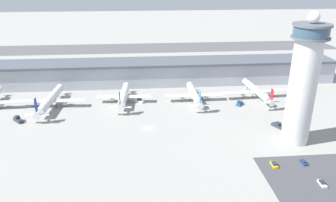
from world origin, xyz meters
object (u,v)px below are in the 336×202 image
control_tower (303,82)px  car_black_suv (322,183)px  airplane_gate_delta (194,95)px  service_truck_catering (240,103)px  airplane_gate_bravo (50,100)px  service_truck_baggage (18,120)px  airplane_gate_charlie (124,96)px  service_truck_water (139,101)px  service_truck_fuel (279,126)px  car_navy_sedan (274,165)px  airplane_gate_echo (257,91)px  car_yellow_taxi (303,162)px

control_tower → car_black_suv: control_tower is taller
airplane_gate_delta → service_truck_catering: 26.98m
airplane_gate_bravo → service_truck_baggage: size_ratio=6.77×
service_truck_baggage → control_tower: bearing=-13.3°
control_tower → airplane_gate_bravo: size_ratio=1.32×
control_tower → airplane_gate_charlie: (-80.72, 53.49, -24.53)m
control_tower → service_truck_water: (-71.85, 53.53, -27.86)m
service_truck_fuel → airplane_gate_delta: bearing=133.5°
control_tower → service_truck_fuel: size_ratio=7.12×
airplane_gate_bravo → airplane_gate_charlie: airplane_gate_bravo is taller
airplane_gate_charlie → service_truck_baggage: airplane_gate_charlie is taller
service_truck_fuel → car_navy_sedan: 36.80m
service_truck_water → airplane_gate_bravo: bearing=-176.0°
airplane_gate_bravo → service_truck_catering: (109.73, -5.45, -3.51)m
service_truck_catering → airplane_gate_echo: bearing=35.0°
service_truck_fuel → car_black_suv: service_truck_fuel is taller
service_truck_catering → service_truck_fuel: size_ratio=0.78×
airplane_gate_delta → airplane_gate_echo: bearing=2.4°
control_tower → airplane_gate_delta: control_tower is taller
service_truck_catering → car_navy_sedan: (-4.49, -64.26, -0.31)m
airplane_gate_echo → service_truck_fuel: size_ratio=5.05×
airplane_gate_bravo → airplane_gate_delta: size_ratio=1.20×
service_truck_baggage → car_navy_sedan: 128.47m
airplane_gate_delta → car_navy_sedan: 75.19m
airplane_gate_charlie → airplane_gate_delta: size_ratio=1.02×
airplane_gate_echo → car_black_suv: 87.53m
service_truck_baggage → car_navy_sedan: service_truck_baggage is taller
control_tower → car_navy_sedan: bearing=-131.2°
airplane_gate_charlie → airplane_gate_delta: bearing=-1.6°
service_truck_catering → service_truck_baggage: (-122.09, -12.54, 0.18)m
airplane_gate_echo → car_navy_sedan: size_ratio=8.93×
airplane_gate_echo → car_black_suv: size_ratio=8.73×
airplane_gate_echo → service_truck_baggage: airplane_gate_echo is taller
car_navy_sedan → car_black_suv: car_navy_sedan is taller
car_yellow_taxi → service_truck_baggage: bearing=158.6°
airplane_gate_bravo → car_yellow_taxi: bearing=-30.4°
service_truck_catering → service_truck_baggage: size_ratio=0.98×
airplane_gate_charlie → car_yellow_taxi: (76.07, -72.69, -3.67)m
service_truck_fuel → car_yellow_taxi: size_ratio=1.96×
service_truck_baggage → service_truck_water: size_ratio=0.99×
airplane_gate_bravo → service_truck_water: size_ratio=6.69×
airplane_gate_echo → service_truck_water: airplane_gate_echo is taller
car_black_suv → service_truck_water: bearing=127.9°
service_truck_catering → service_truck_water: 59.73m
airplane_gate_charlie → car_black_suv: size_ratio=7.91×
airplane_gate_charlie → service_truck_water: bearing=0.3°
airplane_gate_echo → service_truck_catering: bearing=-145.0°
airplane_gate_charlie → airplane_gate_echo: size_ratio=0.91×
airplane_gate_bravo → service_truck_catering: 109.93m
airplane_gate_charlie → service_truck_baggage: size_ratio=5.76×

